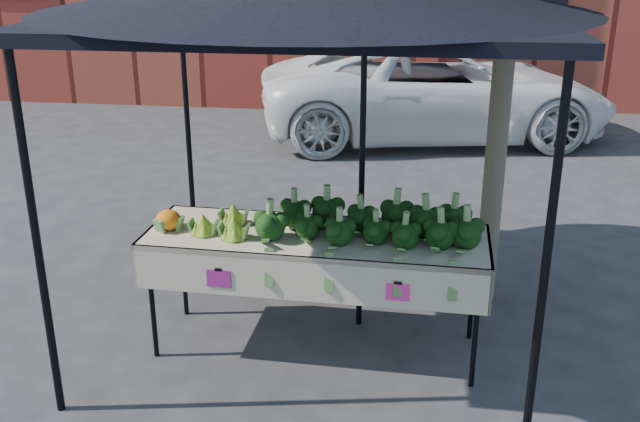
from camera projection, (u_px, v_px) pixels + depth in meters
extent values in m
plane|color=#29292B|center=(310.00, 352.00, 5.30)|extent=(90.00, 90.00, 0.00)
cube|color=#BCAD95|center=(316.00, 292.00, 5.22)|extent=(2.43, 0.88, 0.90)
cube|color=#F22D8C|center=(220.00, 280.00, 4.84)|extent=(0.17, 0.01, 0.12)
cube|color=#E92C92|center=(400.00, 291.00, 4.68)|extent=(0.17, 0.01, 0.12)
ellipsoid|color=black|center=(368.00, 218.00, 5.00)|extent=(1.54, 0.57, 0.26)
ellipsoid|color=#91A833|center=(222.00, 217.00, 5.10)|extent=(0.43, 0.47, 0.20)
ellipsoid|color=orange|center=(168.00, 217.00, 5.12)|extent=(0.20, 0.20, 0.18)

